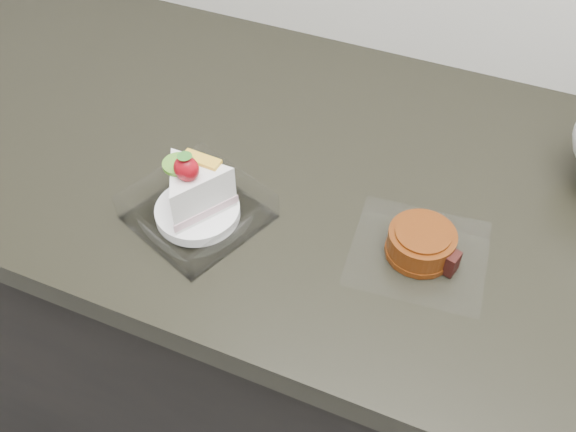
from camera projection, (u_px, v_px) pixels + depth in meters
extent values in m
cube|color=black|center=(448.00, 394.00, 1.17)|extent=(2.00, 0.60, 0.86)
cube|color=black|center=(510.00, 231.00, 0.84)|extent=(2.04, 0.64, 0.04)
cube|color=white|center=(198.00, 217.00, 0.83)|extent=(0.19, 0.19, 0.00)
cylinder|color=white|center=(198.00, 212.00, 0.82)|extent=(0.11, 0.11, 0.01)
ellipsoid|color=#B00B1D|center=(186.00, 169.00, 0.75)|extent=(0.03, 0.03, 0.03)
cone|color=#2D7223|center=(185.00, 159.00, 0.74)|extent=(0.02, 0.02, 0.01)
cylinder|color=#5CA730|center=(179.00, 164.00, 0.77)|extent=(0.04, 0.04, 0.00)
cube|color=gold|center=(201.00, 160.00, 0.78)|extent=(0.05, 0.02, 0.00)
cube|color=white|center=(419.00, 253.00, 0.79)|extent=(0.18, 0.17, 0.00)
cylinder|color=#602E0B|center=(421.00, 243.00, 0.78)|extent=(0.10, 0.10, 0.03)
cylinder|color=#602E0B|center=(419.00, 250.00, 0.79)|extent=(0.11, 0.11, 0.01)
cylinder|color=#602E0B|center=(423.00, 233.00, 0.76)|extent=(0.08, 0.08, 0.00)
cube|color=black|center=(448.00, 261.00, 0.76)|extent=(0.03, 0.03, 0.03)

